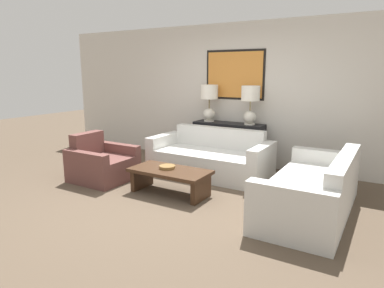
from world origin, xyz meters
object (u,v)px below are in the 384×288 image
Objects in this scene: decorative_bowl at (167,167)px; coffee_table at (170,176)px; console_table at (228,144)px; table_lamp_left at (209,99)px; couch_by_back_wall at (211,159)px; couch_by_side at (313,192)px; armchair_near_back_wall at (102,164)px; table_lamp_right at (250,101)px.

coffee_table is at bearing -20.55° from decorative_bowl.
table_lamp_left is (-0.42, 0.00, 0.84)m from console_table.
couch_by_back_wall is at bearing 83.50° from decorative_bowl.
table_lamp_left is 0.34× the size of couch_by_side.
coffee_table is at bearing 0.66° from armchair_near_back_wall.
coffee_table is 0.13m from decorative_bowl.
table_lamp_right is 0.34× the size of couch_by_side.
table_lamp_left is at bearing 61.86° from armchair_near_back_wall.
coffee_table is (-0.06, -1.15, -0.00)m from couch_by_back_wall.
couch_by_side is at bearing -39.13° from console_table.
couch_by_back_wall is at bearing -59.86° from table_lamp_left.
couch_by_back_wall is at bearing 39.29° from armchair_near_back_wall.
couch_by_side is (2.30, -1.53, -0.97)m from table_lamp_left.
table_lamp_left reaches higher than decorative_bowl.
armchair_near_back_wall is at bearing -134.35° from table_lamp_right.
console_table is 1.87m from coffee_table.
console_table is 1.84m from decorative_bowl.
couch_by_back_wall is at bearing -90.00° from console_table.
couch_by_back_wall is (0.00, -0.72, -0.13)m from console_table.
couch_by_side is (1.88, -0.82, 0.00)m from couch_by_back_wall.
table_lamp_right is 2.97× the size of decorative_bowl.
table_lamp_left is 0.79× the size of armchair_near_back_wall.
couch_by_side is (1.88, -1.53, -0.13)m from console_table.
table_lamp_left is 2.35m from armchair_near_back_wall.
couch_by_side reaches higher than armchair_near_back_wall.
table_lamp_right is (0.83, 0.00, 0.00)m from table_lamp_left.
console_table is 2.43m from couch_by_side.
coffee_table is (-0.48, -1.86, -0.98)m from table_lamp_right.
console_table is 5.71× the size of decorative_bowl.
decorative_bowl reaches higher than coffee_table.
couch_by_back_wall and couch_by_side have the same top height.
couch_by_side reaches higher than decorative_bowl.
table_lamp_right is 1.28m from couch_by_back_wall.
couch_by_back_wall reaches higher than decorative_bowl.
table_lamp_right reaches higher than console_table.
decorative_bowl is (-0.13, -1.12, 0.11)m from couch_by_back_wall.
decorative_bowl is (-0.54, -1.84, -0.86)m from table_lamp_right.
armchair_near_back_wall is (-1.84, -1.88, -0.99)m from table_lamp_right.
coffee_table is at bearing -91.96° from console_table.
couch_by_side reaches higher than coffee_table.
decorative_bowl is 1.30m from armchair_near_back_wall.
decorative_bowl is at bearing -93.98° from console_table.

